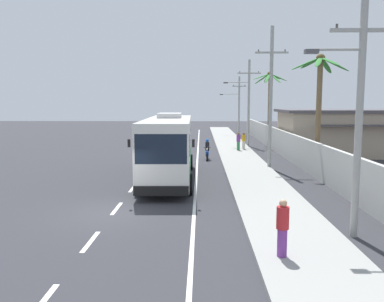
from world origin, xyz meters
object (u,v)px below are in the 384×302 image
motorcycle_beside_bus (207,151)px  utility_pole_mid (271,96)px  palm_nearest (319,93)px  roadside_building (354,132)px  utility_pole_nearest (358,103)px  palm_second (269,90)px  pedestrian_near_kerb (244,140)px  utility_pole_distant (238,104)px  pedestrian_far_walk (238,141)px  pedestrian_midwalk (283,227)px  coach_bus_foreground (169,146)px  utility_pole_far (248,100)px

motorcycle_beside_bus → utility_pole_mid: size_ratio=0.21×
palm_nearest → roadside_building: bearing=58.3°
utility_pole_nearest → palm_second: 30.75m
utility_pole_nearest → palm_second: bearing=85.8°
pedestrian_near_kerb → utility_pole_nearest: bearing=-27.7°
utility_pole_distant → roadside_building: bearing=-68.6°
motorcycle_beside_bus → pedestrian_far_walk: 5.97m
pedestrian_midwalk → utility_pole_mid: bearing=70.6°
coach_bus_foreground → roadside_building: roadside_building is taller
utility_pole_mid → coach_bus_foreground: bearing=-147.9°
pedestrian_far_walk → motorcycle_beside_bus: bearing=-13.0°
pedestrian_near_kerb → utility_pole_mid: 10.96m
utility_pole_distant → palm_second: utility_pole_distant is taller
utility_pole_far → palm_second: bearing=41.2°
pedestrian_midwalk → utility_pole_distant: utility_pole_distant is taller
utility_pole_nearest → utility_pole_far: size_ratio=0.96×
pedestrian_far_walk → utility_pole_far: (1.36, 4.85, 3.74)m
palm_nearest → pedestrian_near_kerb: bearing=105.7°
pedestrian_midwalk → palm_nearest: palm_nearest is taller
pedestrian_near_kerb → utility_pole_mid: bearing=-26.4°
utility_pole_far → utility_pole_distant: bearing=88.7°
coach_bus_foreground → roadside_building: size_ratio=0.91×
pedestrian_far_walk → utility_pole_nearest: (1.68, -23.55, 3.52)m
pedestrian_near_kerb → coach_bus_foreground: bearing=-52.8°
roadside_building → palm_nearest: bearing=-121.7°
utility_pole_distant → roadside_building: 22.48m
utility_pole_nearest → roadside_building: size_ratio=0.67×
coach_bus_foreground → roadside_building: 19.19m
motorcycle_beside_bus → roadside_building: size_ratio=0.15×
pedestrian_midwalk → palm_second: palm_second is taller
coach_bus_foreground → palm_nearest: bearing=13.4°
utility_pole_mid → pedestrian_near_kerb: bearing=93.9°
pedestrian_midwalk → utility_pole_nearest: bearing=26.8°
utility_pole_mid → roadside_building: bearing=41.5°
coach_bus_foreground → pedestrian_near_kerb: 15.54m
pedestrian_far_walk → utility_pole_mid: 10.24m
pedestrian_near_kerb → palm_second: palm_second is taller
palm_nearest → roadside_building: palm_nearest is taller
pedestrian_far_walk → utility_pole_nearest: 23.87m
pedestrian_midwalk → utility_pole_nearest: utility_pole_nearest is taller
pedestrian_near_kerb → pedestrian_midwalk: bearing=-34.0°
utility_pole_nearest → roadside_building: (8.16, 21.78, -2.54)m
coach_bus_foreground → palm_nearest: 10.08m
utility_pole_far → pedestrian_near_kerb: bearing=-101.1°
pedestrian_far_walk → utility_pole_distant: (1.69, 19.05, 3.28)m
utility_pole_nearest → palm_nearest: bearing=79.4°
utility_pole_far → utility_pole_nearest: bearing=-89.3°
coach_bus_foreground → utility_pole_mid: size_ratio=1.21×
utility_pole_nearest → palm_second: utility_pole_nearest is taller
utility_pole_distant → pedestrian_midwalk: bearing=-93.6°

